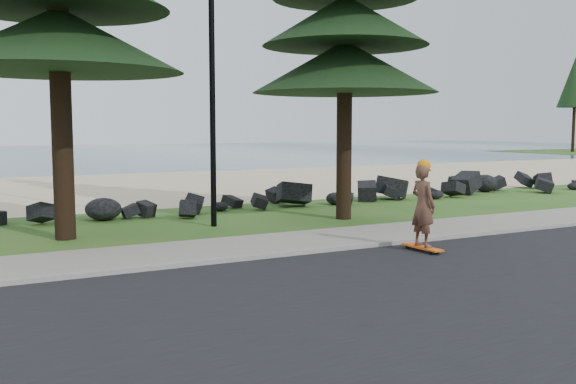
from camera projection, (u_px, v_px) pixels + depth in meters
name	position (u px, v px, depth m)	size (l,w,h in m)	color
ground	(272.00, 248.00, 12.86)	(160.00, 160.00, 0.00)	#245119
road	(416.00, 301.00, 8.90)	(160.00, 7.00, 0.02)	black
kerb	(293.00, 253.00, 12.06)	(160.00, 0.20, 0.10)	gray
sidewalk	(268.00, 244.00, 13.03)	(160.00, 2.00, 0.08)	gray
beach_sand	(111.00, 188.00, 25.62)	(160.00, 15.00, 0.01)	beige
ocean	(21.00, 154.00, 57.74)	(160.00, 58.00, 0.01)	#335562
seawall_boulders	(182.00, 214.00, 17.79)	(60.00, 2.40, 1.10)	black
lamp_post	(212.00, 55.00, 15.26)	(0.25, 0.14, 8.14)	black
skateboarder	(423.00, 206.00, 12.33)	(0.42, 0.97, 1.79)	#E0590D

